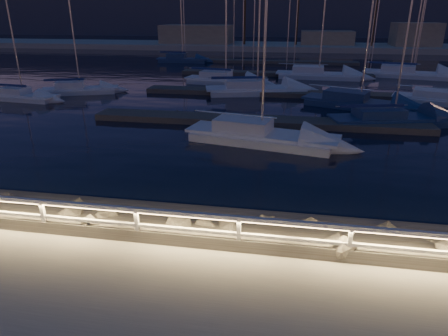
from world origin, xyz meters
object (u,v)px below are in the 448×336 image
Objects in this scene: sailboat_b at (258,134)px; sailboat_l at (407,73)px; guard_rail at (201,222)px; sailboat_j at (224,79)px; sailboat_k at (316,74)px; sailboat_m at (181,59)px; sailboat_d at (390,118)px; sailboat_a at (22,95)px; sailboat_c at (254,89)px; sailboat_h at (443,99)px; sailboat_e at (78,89)px; sailboat_g at (357,102)px.

sailboat_b is 30.74m from sailboat_l.
sailboat_j is at bearing 98.84° from guard_rail.
guard_rail is 36.98m from sailboat_k.
sailboat_m is at bearing 106.31° from guard_rail.
sailboat_d is at bearing -75.23° from sailboat_k.
sailboat_a is 29.32m from sailboat_m.
sailboat_h is at bearing -20.67° from sailboat_c.
sailboat_a is 0.74× the size of sailboat_j.
sailboat_b is at bearing -55.34° from sailboat_e.
sailboat_j is at bearing 41.86° from sailboat_a.
sailboat_g reaches higher than sailboat_b.
sailboat_h is at bearing -48.50° from sailboat_k.
guard_rail is 41.94m from sailboat_l.
sailboat_k is at bearing 39.74° from sailboat_a.
sailboat_a is at bearing -143.32° from sailboat_k.
sailboat_j is at bearing -144.17° from sailboat_l.
guard_rail is 2.83× the size of sailboat_c.
sailboat_b is 12.16m from sailboat_g.
sailboat_a is at bearing 134.84° from guard_rail.
sailboat_m is at bearing 62.67° from sailboat_e.
sailboat_j is (-13.52, 13.79, 0.05)m from sailboat_d.
sailboat_a is at bearing 159.20° from sailboat_d.
sailboat_d is 26.41m from sailboat_e.
sailboat_b is at bearing -65.26° from sailboat_j.
sailboat_c is 1.38× the size of sailboat_e.
sailboat_c is 9.35m from sailboat_g.
sailboat_e reaches higher than sailboat_a.
sailboat_h reaches higher than sailboat_e.
sailboat_d reaches higher than sailboat_m.
sailboat_l is at bearing 88.26° from sailboat_g.
sailboat_e is at bearing -161.44° from sailboat_g.
sailboat_g is at bearing -100.54° from sailboat_l.
sailboat_e is at bearing 54.66° from sailboat_a.
sailboat_l reaches higher than sailboat_h.
sailboat_m is at bearing 151.14° from sailboat_g.
sailboat_e is 14.18m from sailboat_j.
sailboat_l reaches higher than sailboat_a.
sailboat_g is 14.71m from sailboat_k.
guard_rail is 4.19× the size of sailboat_a.
sailboat_b is at bearing -96.63° from sailboat_k.
sailboat_k is (-9.49, 11.98, 0.07)m from sailboat_h.
sailboat_b is at bearing -15.48° from sailboat_a.
sailboat_b is 0.98× the size of sailboat_g.
sailboat_d is at bearing 0.55° from sailboat_a.
sailboat_h is at bearing 37.82° from sailboat_d.
sailboat_e is at bearing 174.46° from sailboat_c.
sailboat_m is (-14.32, 48.96, -0.92)m from guard_rail.
sailboat_m is at bearing 105.46° from sailboat_c.
sailboat_k is at bearing 39.17° from sailboat_j.
sailboat_l is (0.65, 14.53, 0.06)m from sailboat_h.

